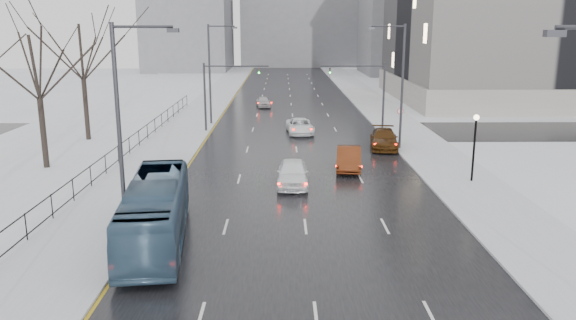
{
  "coord_description": "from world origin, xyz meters",
  "views": [
    {
      "loc": [
        -1.15,
        -4.57,
        9.84
      ],
      "look_at": [
        -0.83,
        26.04,
        2.5
      ],
      "focal_mm": 35.0,
      "sensor_mm": 36.0,
      "label": 1
    }
  ],
  "objects_px": {
    "mast_signal_left": "(216,89)",
    "sedan_center_near": "(293,173)",
    "streetlight_l_near": "(124,124)",
    "bus": "(156,212)",
    "lamppost_r_mid": "(475,138)",
    "mast_signal_right": "(373,89)",
    "sedan_right_cross": "(300,126)",
    "streetlight_r_mid": "(400,80)",
    "tree_park_e": "(89,141)",
    "no_uturn_sign": "(400,114)",
    "streetlight_l_far": "(212,69)",
    "sedan_center_far": "(263,102)",
    "sedan_right_far": "(384,139)",
    "tree_park_d": "(47,169)",
    "sedan_right_near": "(349,158)"
  },
  "relations": [
    {
      "from": "mast_signal_right",
      "to": "sedan_right_cross",
      "type": "bearing_deg",
      "value": -170.86
    },
    {
      "from": "streetlight_l_near",
      "to": "mast_signal_right",
      "type": "bearing_deg",
      "value": 61.04
    },
    {
      "from": "lamppost_r_mid",
      "to": "mast_signal_right",
      "type": "relative_size",
      "value": 0.66
    },
    {
      "from": "tree_park_e",
      "to": "sedan_center_near",
      "type": "relative_size",
      "value": 2.82
    },
    {
      "from": "sedan_center_far",
      "to": "no_uturn_sign",
      "type": "bearing_deg",
      "value": -65.99
    },
    {
      "from": "lamppost_r_mid",
      "to": "sedan_center_near",
      "type": "xyz_separation_m",
      "value": [
        -11.5,
        -0.58,
        -2.09
      ]
    },
    {
      "from": "bus",
      "to": "streetlight_r_mid",
      "type": "bearing_deg",
      "value": 46.13
    },
    {
      "from": "streetlight_r_mid",
      "to": "sedan_right_far",
      "type": "bearing_deg",
      "value": 154.51
    },
    {
      "from": "mast_signal_left",
      "to": "sedan_center_near",
      "type": "distance_m",
      "value": 20.05
    },
    {
      "from": "sedan_right_far",
      "to": "tree_park_d",
      "type": "bearing_deg",
      "value": -158.26
    },
    {
      "from": "bus",
      "to": "sedan_center_far",
      "type": "relative_size",
      "value": 2.7
    },
    {
      "from": "mast_signal_right",
      "to": "bus",
      "type": "relative_size",
      "value": 0.62
    },
    {
      "from": "streetlight_l_near",
      "to": "sedan_right_near",
      "type": "height_order",
      "value": "streetlight_l_near"
    },
    {
      "from": "sedan_right_cross",
      "to": "sedan_center_far",
      "type": "height_order",
      "value": "sedan_right_cross"
    },
    {
      "from": "tree_park_d",
      "to": "tree_park_e",
      "type": "height_order",
      "value": "tree_park_e"
    },
    {
      "from": "streetlight_l_near",
      "to": "no_uturn_sign",
      "type": "height_order",
      "value": "streetlight_l_near"
    },
    {
      "from": "tree_park_d",
      "to": "sedan_right_cross",
      "type": "height_order",
      "value": "tree_park_d"
    },
    {
      "from": "streetlight_l_near",
      "to": "sedan_center_near",
      "type": "bearing_deg",
      "value": 50.87
    },
    {
      "from": "streetlight_l_near",
      "to": "sedan_center_far",
      "type": "height_order",
      "value": "streetlight_l_near"
    },
    {
      "from": "streetlight_r_mid",
      "to": "mast_signal_left",
      "type": "relative_size",
      "value": 1.54
    },
    {
      "from": "mast_signal_right",
      "to": "mast_signal_left",
      "type": "xyz_separation_m",
      "value": [
        -14.65,
        0.0,
        0.0
      ]
    },
    {
      "from": "bus",
      "to": "streetlight_l_far",
      "type": "bearing_deg",
      "value": 85.46
    },
    {
      "from": "mast_signal_left",
      "to": "no_uturn_sign",
      "type": "height_order",
      "value": "mast_signal_left"
    },
    {
      "from": "mast_signal_right",
      "to": "sedan_right_near",
      "type": "height_order",
      "value": "mast_signal_right"
    },
    {
      "from": "sedan_right_near",
      "to": "streetlight_r_mid",
      "type": "bearing_deg",
      "value": 60.81
    },
    {
      "from": "bus",
      "to": "sedan_right_near",
      "type": "bearing_deg",
      "value": 45.44
    },
    {
      "from": "sedan_center_far",
      "to": "sedan_right_near",
      "type": "bearing_deg",
      "value": -84.95
    },
    {
      "from": "streetlight_r_mid",
      "to": "no_uturn_sign",
      "type": "xyz_separation_m",
      "value": [
        1.03,
        4.0,
        -3.32
      ]
    },
    {
      "from": "mast_signal_right",
      "to": "sedan_right_far",
      "type": "height_order",
      "value": "mast_signal_right"
    },
    {
      "from": "tree_park_e",
      "to": "streetlight_l_near",
      "type": "xyz_separation_m",
      "value": [
        10.03,
        -24.0,
        5.62
      ]
    },
    {
      "from": "streetlight_l_near",
      "to": "tree_park_e",
      "type": "bearing_deg",
      "value": 112.69
    },
    {
      "from": "mast_signal_left",
      "to": "bus",
      "type": "distance_m",
      "value": 28.07
    },
    {
      "from": "streetlight_r_mid",
      "to": "tree_park_e",
      "type": "bearing_deg",
      "value": 171.37
    },
    {
      "from": "tree_park_e",
      "to": "streetlight_l_far",
      "type": "xyz_separation_m",
      "value": [
        10.03,
        8.0,
        5.62
      ]
    },
    {
      "from": "streetlight_r_mid",
      "to": "lamppost_r_mid",
      "type": "height_order",
      "value": "streetlight_r_mid"
    },
    {
      "from": "lamppost_r_mid",
      "to": "sedan_right_cross",
      "type": "xyz_separation_m",
      "value": [
        -10.5,
        16.9,
        -2.21
      ]
    },
    {
      "from": "mast_signal_right",
      "to": "sedan_center_near",
      "type": "height_order",
      "value": "mast_signal_right"
    },
    {
      "from": "mast_signal_left",
      "to": "sedan_right_near",
      "type": "bearing_deg",
      "value": -53.21
    },
    {
      "from": "streetlight_l_near",
      "to": "bus",
      "type": "distance_m",
      "value": 4.27
    },
    {
      "from": "streetlight_r_mid",
      "to": "mast_signal_left",
      "type": "height_order",
      "value": "streetlight_r_mid"
    },
    {
      "from": "lamppost_r_mid",
      "to": "tree_park_d",
      "type": "bearing_deg",
      "value": 172.09
    },
    {
      "from": "streetlight_l_far",
      "to": "bus",
      "type": "bearing_deg",
      "value": -87.91
    },
    {
      "from": "lamppost_r_mid",
      "to": "sedan_right_cross",
      "type": "height_order",
      "value": "lamppost_r_mid"
    },
    {
      "from": "mast_signal_right",
      "to": "sedan_center_near",
      "type": "xyz_separation_m",
      "value": [
        -7.83,
        -18.57,
        -3.25
      ]
    },
    {
      "from": "tree_park_d",
      "to": "streetlight_l_far",
      "type": "xyz_separation_m",
      "value": [
        9.63,
        18.0,
        5.62
      ]
    },
    {
      "from": "tree_park_e",
      "to": "bus",
      "type": "xyz_separation_m",
      "value": [
        11.2,
        -23.95,
        1.51
      ]
    },
    {
      "from": "bus",
      "to": "sedan_center_near",
      "type": "height_order",
      "value": "bus"
    },
    {
      "from": "tree_park_d",
      "to": "streetlight_l_far",
      "type": "bearing_deg",
      "value": 61.85
    },
    {
      "from": "tree_park_e",
      "to": "bus",
      "type": "bearing_deg",
      "value": -64.94
    },
    {
      "from": "mast_signal_right",
      "to": "streetlight_r_mid",
      "type": "bearing_deg",
      "value": -84.0
    }
  ]
}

